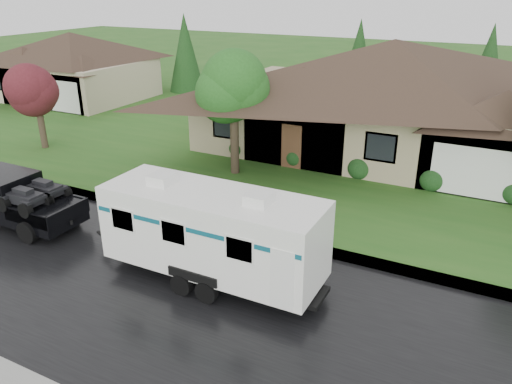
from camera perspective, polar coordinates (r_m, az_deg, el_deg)
ground at (r=16.14m, az=-4.71°, el=-8.21°), size 140.00×140.00×0.00m
road at (r=14.76m, az=-8.84°, el=-11.70°), size 140.00×8.00×0.01m
curb at (r=17.81m, az=-0.94°, el=-4.69°), size 140.00×0.50×0.15m
lawn at (r=28.89m, az=11.02°, el=5.88°), size 140.00×26.00×0.15m
house_main at (r=26.46m, az=15.70°, el=11.76°), size 19.44×10.80×6.90m
house_far at (r=40.49m, az=-20.14°, el=13.95°), size 10.80×8.64×5.80m
tree_left_green at (r=22.16m, az=-2.57°, el=11.64°), size 3.36×3.36×5.56m
tree_red at (r=28.38m, az=-23.86°, el=10.48°), size 2.62×2.62×4.34m
shrub_row at (r=22.99m, az=11.79°, el=2.90°), size 13.60×1.00×1.00m
pickup_truck at (r=20.55m, az=-26.30°, el=-0.45°), size 5.63×2.14×1.88m
travel_trailer at (r=14.58m, az=-4.96°, el=-4.39°), size 6.95×2.44×3.12m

